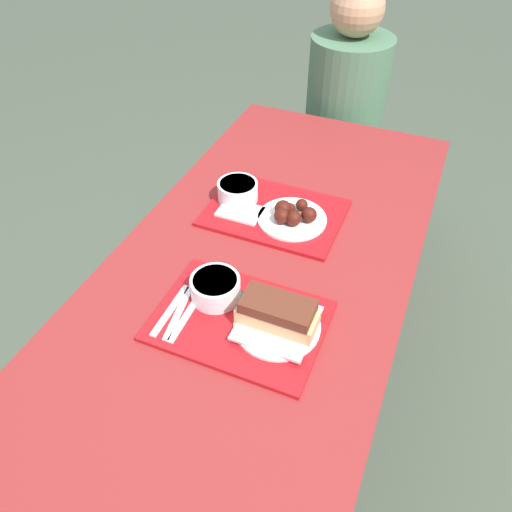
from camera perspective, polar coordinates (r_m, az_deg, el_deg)
ground_plane at (r=1.89m, az=-0.00°, el=-17.46°), size 12.00×12.00×0.00m
picnic_table at (r=1.38m, az=-0.00°, el=-4.29°), size 0.78×1.77×0.72m
picnic_bench_far at (r=2.38m, az=10.54°, el=9.70°), size 0.74×0.28×0.45m
tray_near at (r=1.19m, az=-1.91°, el=-7.41°), size 0.40×0.29×0.01m
tray_far at (r=1.49m, az=2.11°, el=4.95°), size 0.40×0.29×0.01m
bowl_coleslaw_near at (r=1.22m, az=-4.66°, el=-3.57°), size 0.12×0.12×0.06m
brisket_sandwich_plate at (r=1.15m, az=2.46°, el=-6.97°), size 0.20×0.20×0.08m
plastic_fork_near at (r=1.21m, az=-8.85°, el=-6.42°), size 0.04×0.17×0.00m
plastic_knife_near at (r=1.20m, az=-7.93°, el=-6.74°), size 0.02×0.17×0.00m
plastic_spoon_near at (r=1.22m, az=-9.75°, el=-6.10°), size 0.02×0.17×0.00m
condiment_packet at (r=1.23m, az=-1.59°, el=-4.71°), size 0.04×0.03×0.01m
bowl_coleslaw_far at (r=1.52m, az=-2.10°, el=7.51°), size 0.12×0.12×0.06m
wings_plate_far at (r=1.45m, az=4.14°, el=4.69°), size 0.20×0.20×0.06m
napkin_far at (r=1.48m, az=-1.81°, el=5.09°), size 0.13×0.09×0.01m
person_seated_across at (r=2.21m, az=10.38°, el=18.31°), size 0.33×0.33×0.71m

